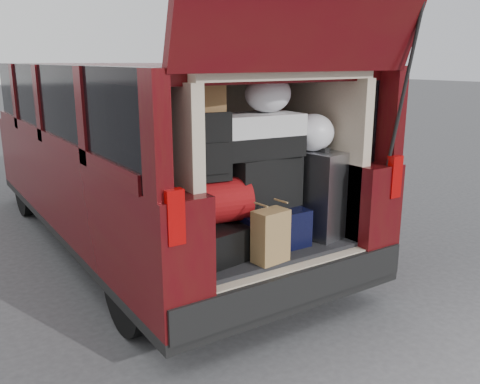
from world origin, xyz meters
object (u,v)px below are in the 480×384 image
at_px(backpack, 205,146).
at_px(kraft_bag, 271,236).
at_px(black_hardshell, 206,239).
at_px(navy_hardshell, 259,223).
at_px(silver_roller, 315,193).
at_px(red_duffel, 214,201).
at_px(twotone_duffel, 254,135).
at_px(black_soft_case, 262,181).

bearing_deg(backpack, kraft_bag, -39.17).
bearing_deg(black_hardshell, navy_hardshell, -4.82).
bearing_deg(silver_roller, red_duffel, 164.53).
height_order(black_hardshell, navy_hardshell, navy_hardshell).
bearing_deg(silver_roller, backpack, 163.53).
height_order(navy_hardshell, backpack, backpack).
distance_m(silver_roller, twotone_duffel, 0.67).
bearing_deg(navy_hardshell, backpack, -174.65).
bearing_deg(black_soft_case, red_duffel, -177.40).
xyz_separation_m(red_duffel, twotone_duffel, (0.35, 0.05, 0.40)).
bearing_deg(black_hardshell, backpack, -91.31).
relative_size(silver_roller, kraft_bag, 1.83).
bearing_deg(kraft_bag, black_hardshell, 124.93).
distance_m(black_hardshell, red_duffel, 0.27).
distance_m(black_soft_case, twotone_duffel, 0.33).
distance_m(red_duffel, twotone_duffel, 0.53).
xyz_separation_m(navy_hardshell, kraft_bag, (-0.17, -0.36, 0.04)).
bearing_deg(black_soft_case, silver_roller, -14.70).
bearing_deg(navy_hardshell, red_duffel, -171.33).
relative_size(kraft_bag, twotone_duffel, 0.53).
relative_size(kraft_bag, backpack, 0.79).
bearing_deg(navy_hardshell, silver_roller, -14.08).
distance_m(black_hardshell, navy_hardshell, 0.46).
xyz_separation_m(silver_roller, twotone_duffel, (-0.48, 0.11, 0.45)).
bearing_deg(red_duffel, navy_hardshell, 16.70).
bearing_deg(backpack, black_hardshell, 106.48).
bearing_deg(black_soft_case, navy_hardshell, 106.96).
relative_size(kraft_bag, red_duffel, 0.76).
bearing_deg(twotone_duffel, backpack, -169.68).
xyz_separation_m(black_hardshell, black_soft_case, (0.46, 0.01, 0.33)).
bearing_deg(black_hardshell, black_soft_case, -7.44).
bearing_deg(silver_roller, black_hardshell, 163.23).
xyz_separation_m(silver_roller, red_duffel, (-0.83, 0.06, 0.05)).
distance_m(black_hardshell, kraft_bag, 0.44).
relative_size(black_hardshell, backpack, 1.26).
relative_size(navy_hardshell, black_soft_case, 1.19).
height_order(navy_hardshell, kraft_bag, kraft_bag).
xyz_separation_m(navy_hardshell, twotone_duffel, (-0.05, -0.00, 0.64)).
distance_m(black_hardshell, silver_roller, 0.91).
height_order(kraft_bag, red_duffel, red_duffel).
xyz_separation_m(silver_roller, black_soft_case, (-0.42, 0.09, 0.13)).
bearing_deg(kraft_bag, red_duffel, 121.25).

